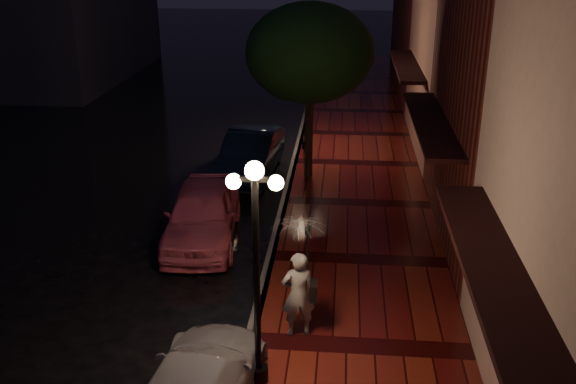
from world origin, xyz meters
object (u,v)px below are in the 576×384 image
at_px(street_tree, 310,56).
at_px(pink_car, 202,214).
at_px(navy_car, 250,154).
at_px(parking_meter, 308,246).
at_px(woman_with_umbrella, 298,259).
at_px(streetlamp_far, 307,86).
at_px(streetlamp_near, 256,263).

distance_m(street_tree, pink_car, 6.58).
distance_m(street_tree, navy_car, 4.03).
bearing_deg(parking_meter, woman_with_umbrella, -82.38).
xyz_separation_m(streetlamp_far, street_tree, (0.26, -3.01, 1.64)).
height_order(streetlamp_far, pink_car, streetlamp_far).
distance_m(pink_car, woman_with_umbrella, 5.47).
height_order(streetlamp_near, pink_car, streetlamp_near).
xyz_separation_m(streetlamp_far, woman_with_umbrella, (0.61, -12.43, -0.72)).
height_order(streetlamp_near, woman_with_umbrella, streetlamp_near).
height_order(street_tree, parking_meter, street_tree).
xyz_separation_m(street_tree, pink_car, (-2.61, -4.96, -3.45)).
bearing_deg(streetlamp_near, streetlamp_far, 90.00).
relative_size(streetlamp_near, parking_meter, 3.31).
xyz_separation_m(street_tree, woman_with_umbrella, (0.36, -9.43, -2.36)).
distance_m(street_tree, parking_meter, 7.71).
relative_size(streetlamp_far, woman_with_umbrella, 1.64).
height_order(streetlamp_near, street_tree, street_tree).
bearing_deg(pink_car, navy_car, 78.47).
bearing_deg(parking_meter, streetlamp_near, -90.69).
relative_size(pink_car, parking_meter, 3.57).
distance_m(streetlamp_near, parking_meter, 4.42).
height_order(streetlamp_near, streetlamp_far, same).
xyz_separation_m(navy_car, woman_with_umbrella, (2.40, -9.67, 1.10)).
height_order(streetlamp_near, parking_meter, streetlamp_near).
relative_size(streetlamp_near, woman_with_umbrella, 1.64).
bearing_deg(navy_car, streetlamp_near, -77.13).
height_order(pink_car, navy_car, pink_car).
xyz_separation_m(woman_with_umbrella, parking_meter, (0.04, 2.48, -0.95)).
bearing_deg(streetlamp_far, navy_car, -122.94).
relative_size(streetlamp_far, pink_car, 0.93).
height_order(pink_car, parking_meter, pink_car).
bearing_deg(woman_with_umbrella, streetlamp_near, 54.88).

